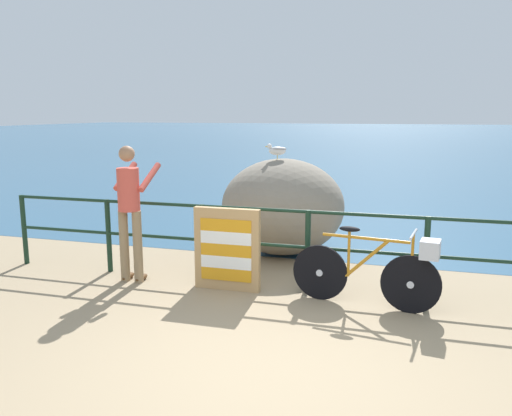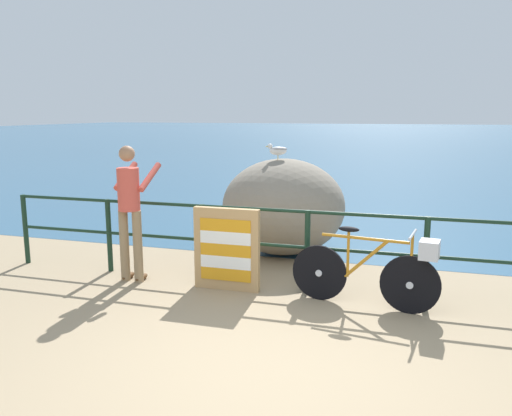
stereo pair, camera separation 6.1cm
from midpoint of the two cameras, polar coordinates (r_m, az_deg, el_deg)
The scene contains 8 objects.
ground_plane at distance 24.13m, azimuth 13.33°, elevation 4.94°, with size 120.00×120.00×0.10m, color #937F60.
sea_surface at distance 52.49m, azimuth 14.92°, elevation 7.83°, with size 120.00×90.00×0.01m, color #2D5675.
promenade_railing at distance 6.40m, azimuth 5.46°, elevation -3.60°, with size 8.43×0.07×1.02m.
bicycle at distance 6.00m, azimuth 12.96°, elevation -6.52°, with size 1.69×0.48×0.92m.
person_at_railing at distance 6.85m, azimuth -13.98°, elevation 0.11°, with size 0.45×0.64×1.78m.
folded_deckchair_stack at distance 6.44m, azimuth -3.49°, elevation -4.57°, with size 0.84×0.10×1.04m.
breakwater_boulder_main at distance 8.07m, azimuth 2.75°, elevation 0.17°, with size 1.91×1.85×1.49m.
seagull at distance 7.89m, azimuth 2.12°, elevation 6.43°, with size 0.34×0.18×0.23m.
Camera 1 is at (1.09, -4.00, 2.20)m, focal length 36.25 mm.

